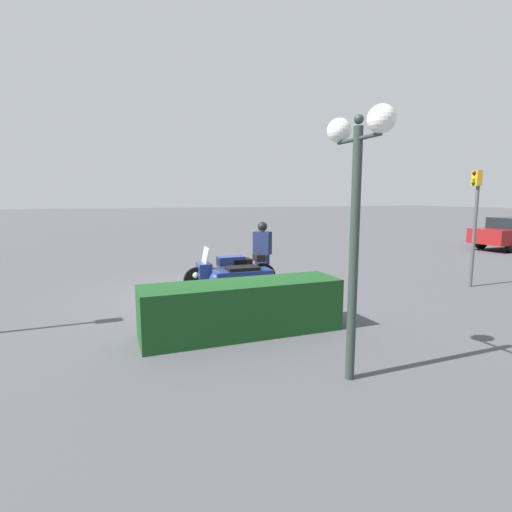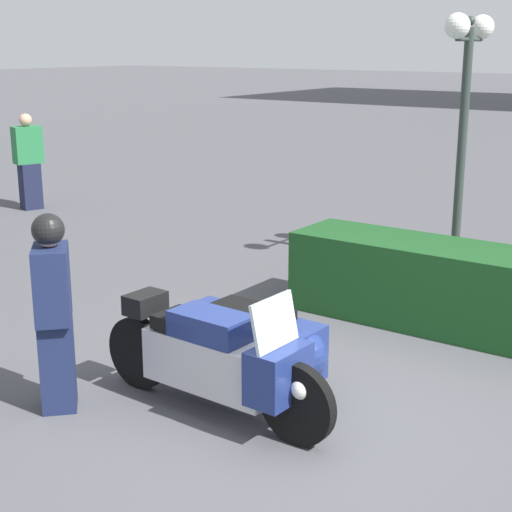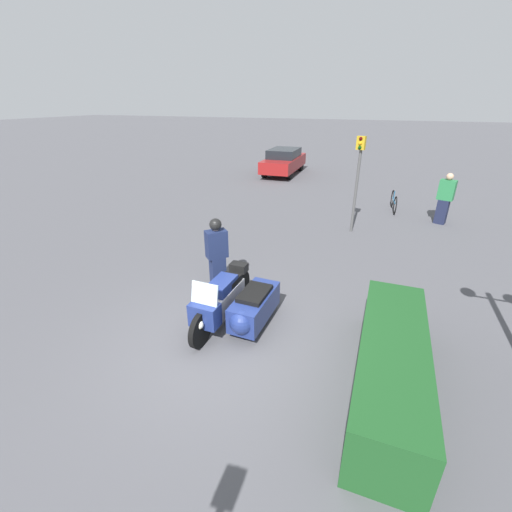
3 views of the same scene
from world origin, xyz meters
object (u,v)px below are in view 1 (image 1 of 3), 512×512
object	(u,v)px
police_motorcycle	(233,276)
officer_rider	(262,251)
twin_lamp_post	(357,180)
traffic_light_far	(475,210)
hedge_bush_curbside	(242,308)

from	to	relation	value
police_motorcycle	officer_rider	size ratio (longest dim) A/B	1.41
police_motorcycle	twin_lamp_post	distance (m)	5.46
officer_rider	twin_lamp_post	xyz separation A→B (m)	(1.16, 6.04, 1.71)
officer_rider	twin_lamp_post	world-z (taller)	twin_lamp_post
twin_lamp_post	traffic_light_far	world-z (taller)	twin_lamp_post
hedge_bush_curbside	officer_rider	bearing A→B (deg)	-116.56
hedge_bush_curbside	twin_lamp_post	size ratio (longest dim) A/B	1.03
officer_rider	hedge_bush_curbside	bearing A→B (deg)	-162.99
hedge_bush_curbside	twin_lamp_post	bearing A→B (deg)	109.14
police_motorcycle	twin_lamp_post	size ratio (longest dim) A/B	0.71
twin_lamp_post	traffic_light_far	bearing A→B (deg)	-150.28
officer_rider	traffic_light_far	world-z (taller)	traffic_light_far
traffic_light_far	twin_lamp_post	bearing A→B (deg)	44.64
police_motorcycle	traffic_light_far	xyz separation A→B (m)	(-6.23, 1.48, 1.58)
police_motorcycle	twin_lamp_post	world-z (taller)	twin_lamp_post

